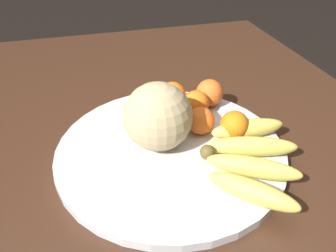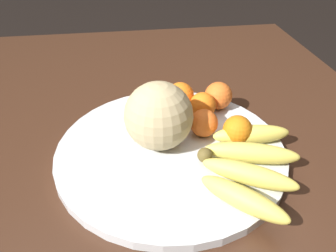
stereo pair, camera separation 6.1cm
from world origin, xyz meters
name	(u,v)px [view 1 (the left image)]	position (x,y,z in m)	size (l,w,h in m)	color
kitchen_table	(175,193)	(0.00, 0.00, 0.62)	(1.54, 1.06, 0.70)	#3D2316
fruit_bowl	(168,150)	(-0.03, 0.00, 0.71)	(0.45, 0.45, 0.02)	silver
melon	(158,117)	(-0.05, -0.02, 0.78)	(0.13, 0.13, 0.13)	tan
banana_bunch	(250,155)	(0.05, 0.12, 0.74)	(0.25, 0.21, 0.04)	brown
orange_front_left	(196,103)	(-0.13, 0.08, 0.75)	(0.06, 0.06, 0.06)	orange
orange_front_right	(201,121)	(-0.07, 0.07, 0.75)	(0.06, 0.06, 0.06)	orange
orange_mid_center	(154,104)	(-0.15, -0.01, 0.75)	(0.06, 0.06, 0.06)	orange
orange_back_left	(234,125)	(-0.03, 0.13, 0.75)	(0.06, 0.06, 0.06)	orange
orange_back_right	(172,95)	(-0.17, 0.04, 0.75)	(0.06, 0.06, 0.06)	orange
orange_top_small	(210,93)	(-0.16, 0.13, 0.75)	(0.06, 0.06, 0.06)	orange
produce_tag	(201,120)	(-0.10, 0.09, 0.72)	(0.09, 0.05, 0.00)	white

